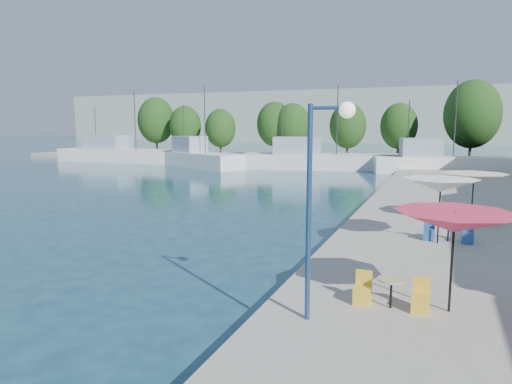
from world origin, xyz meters
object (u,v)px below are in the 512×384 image
at_px(trawler_02, 197,158).
at_px(street_lamp, 324,172).
at_px(trawler_01, 122,154).
at_px(trawler_03, 316,160).
at_px(trawler_04, 436,164).
at_px(umbrella_white, 441,185).
at_px(umbrella_cream, 474,179).
at_px(umbrella_pink, 454,222).

xyz_separation_m(trawler_02, street_lamp, (25.92, -40.33, 3.02)).
height_order(trawler_01, trawler_03, same).
bearing_deg(trawler_03, trawler_04, -15.02).
height_order(umbrella_white, street_lamp, street_lamp).
distance_m(umbrella_white, umbrella_cream, 5.14).
xyz_separation_m(trawler_01, umbrella_pink, (42.83, -41.75, 1.77)).
bearing_deg(umbrella_white, trawler_02, 131.86).
relative_size(trawler_02, trawler_03, 0.73).
xyz_separation_m(trawler_04, umbrella_cream, (1.92, -29.30, 1.59)).
relative_size(trawler_04, street_lamp, 2.80).
height_order(trawler_04, umbrella_white, trawler_04).
xyz_separation_m(trawler_01, trawler_02, (14.12, -3.13, 0.00)).
distance_m(trawler_01, umbrella_pink, 59.84).
height_order(trawler_03, trawler_04, same).
bearing_deg(trawler_01, umbrella_white, -40.02).
bearing_deg(street_lamp, trawler_04, 81.40).
relative_size(umbrella_white, umbrella_cream, 0.93).
distance_m(trawler_03, umbrella_white, 37.10).
xyz_separation_m(umbrella_pink, street_lamp, (-2.79, -1.70, 1.24)).
xyz_separation_m(trawler_02, umbrella_cream, (29.82, -26.75, 1.59)).
xyz_separation_m(trawler_04, umbrella_white, (0.48, -34.23, 1.80)).
height_order(umbrella_pink, street_lamp, street_lamp).
xyz_separation_m(trawler_04, street_lamp, (-1.98, -42.88, 3.01)).
height_order(trawler_02, street_lamp, trawler_02).
bearing_deg(umbrella_white, trawler_01, 140.69).
distance_m(trawler_01, trawler_03, 28.74).
bearing_deg(trawler_03, umbrella_white, -82.46).
bearing_deg(trawler_02, trawler_04, 32.14).
bearing_deg(trawler_01, trawler_04, -1.49).
bearing_deg(trawler_02, trawler_03, 37.47).
bearing_deg(umbrella_cream, umbrella_white, -106.27).
relative_size(trawler_01, umbrella_pink, 6.96).
xyz_separation_m(umbrella_pink, umbrella_white, (-0.33, 6.95, 0.03)).
xyz_separation_m(umbrella_white, umbrella_cream, (1.44, 4.93, -0.21)).
distance_m(trawler_01, umbrella_white, 54.96).
relative_size(trawler_01, street_lamp, 3.96).
relative_size(umbrella_pink, umbrella_cream, 0.94).
xyz_separation_m(trawler_01, trawler_03, (28.74, -0.40, 0.00)).
distance_m(trawler_04, umbrella_pink, 41.22).
relative_size(trawler_03, umbrella_pink, 6.69).
distance_m(trawler_03, umbrella_cream, 33.20).
xyz_separation_m(umbrella_cream, street_lamp, (-3.90, -13.58, 1.43)).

